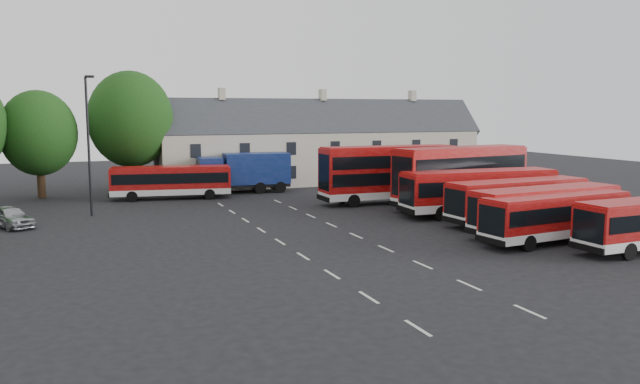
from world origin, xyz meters
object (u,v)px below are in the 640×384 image
Objects in this scene: bus_dd_south at (461,173)px; silver_car at (10,217)px; box_truck at (245,171)px; lamppost at (89,142)px.

silver_car is (-32.87, 3.97, -2.07)m from bus_dd_south.
box_truck is 0.85× the size of lamppost.
silver_car is (-19.33, -11.76, -1.38)m from box_truck.
bus_dd_south is 1.19× the size of lamppost.
box_truck is 22.66m from silver_car.
box_truck is at bearing 32.08° from lamppost.
lamppost reaches higher than box_truck.
lamppost is (-14.09, -8.83, 3.39)m from box_truck.
lamppost is at bearing 156.68° from bus_dd_south.
bus_dd_south is 28.60m from lamppost.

